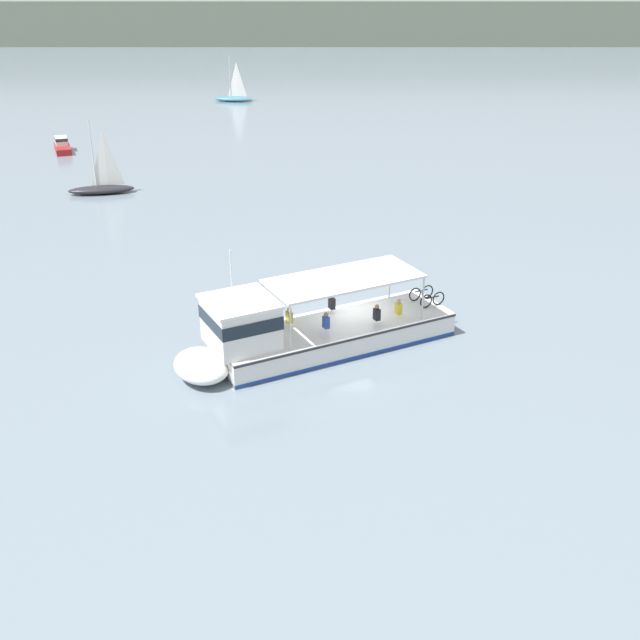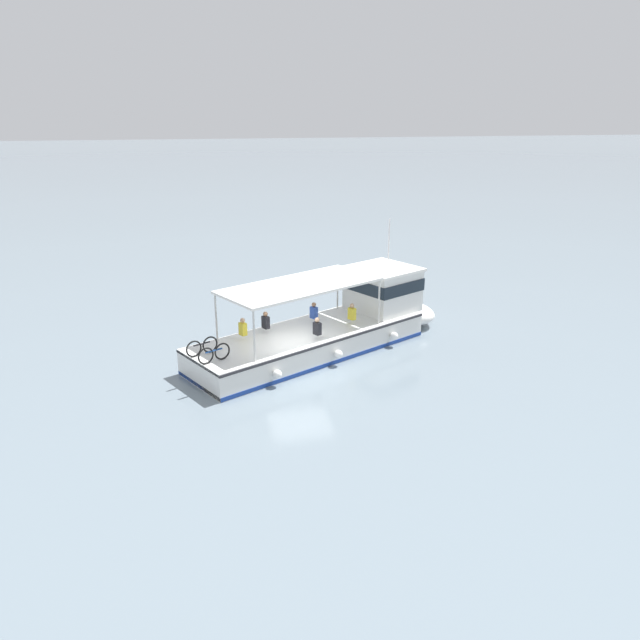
{
  "view_description": "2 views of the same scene",
  "coord_description": "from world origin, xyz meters",
  "px_view_note": "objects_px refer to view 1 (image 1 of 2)",
  "views": [
    {
      "loc": [
        -1.36,
        -31.78,
        15.4
      ],
      "look_at": [
        -1.26,
        -1.92,
        1.4
      ],
      "focal_mm": 42.47,
      "sensor_mm": 36.0,
      "label": 1
    },
    {
      "loc": [
        4.02,
        22.23,
        10.04
      ],
      "look_at": [
        -1.26,
        -1.92,
        1.4
      ],
      "focal_mm": 34.1,
      "sensor_mm": 36.0,
      "label": 2
    }
  ],
  "objects_px": {
    "motorboat_far_left": "(59,146)",
    "sailboat_near_starboard": "(99,187)",
    "ferry_main": "(299,333)",
    "sailboat_off_stern": "(231,97)"
  },
  "relations": [
    {
      "from": "ferry_main",
      "to": "sailboat_near_starboard",
      "type": "height_order",
      "value": "sailboat_near_starboard"
    },
    {
      "from": "ferry_main",
      "to": "sailboat_off_stern",
      "type": "bearing_deg",
      "value": 98.38
    },
    {
      "from": "ferry_main",
      "to": "motorboat_far_left",
      "type": "bearing_deg",
      "value": 119.75
    },
    {
      "from": "ferry_main",
      "to": "sailboat_near_starboard",
      "type": "xyz_separation_m",
      "value": [
        -15.46,
        25.71,
        -0.48
      ]
    },
    {
      "from": "motorboat_far_left",
      "to": "sailboat_near_starboard",
      "type": "height_order",
      "value": "sailboat_near_starboard"
    },
    {
      "from": "motorboat_far_left",
      "to": "sailboat_off_stern",
      "type": "bearing_deg",
      "value": 65.68
    },
    {
      "from": "motorboat_far_left",
      "to": "sailboat_near_starboard",
      "type": "distance_m",
      "value": 15.88
    },
    {
      "from": "ferry_main",
      "to": "motorboat_far_left",
      "type": "xyz_separation_m",
      "value": [
        -22.75,
        39.81,
        -0.47
      ]
    },
    {
      "from": "motorboat_far_left",
      "to": "sailboat_near_starboard",
      "type": "xyz_separation_m",
      "value": [
        7.29,
        -14.1,
        -0.0
      ]
    },
    {
      "from": "sailboat_off_stern",
      "to": "sailboat_near_starboard",
      "type": "height_order",
      "value": "same"
    }
  ]
}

